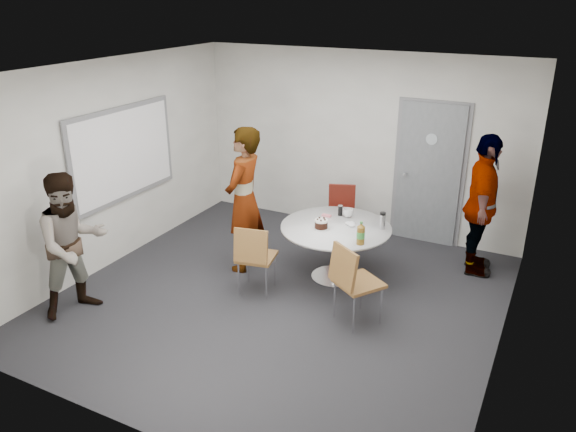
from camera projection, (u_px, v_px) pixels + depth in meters
The scene contains 15 objects.
floor at pixel (281, 298), 6.82m from camera, with size 5.00×5.00×0.00m, color #232327.
ceiling at pixel (279, 71), 5.80m from camera, with size 5.00×5.00×0.00m, color silver.
wall_back at pixel (358, 143), 8.37m from camera, with size 5.00×5.00×0.00m, color silver.
wall_left at pixel (112, 164), 7.36m from camera, with size 5.00×5.00×0.00m, color silver.
wall_right at pixel (516, 235), 5.26m from camera, with size 5.00×5.00×0.00m, color silver.
wall_front at pixel (126, 293), 4.25m from camera, with size 5.00×5.00×0.00m, color silver.
door at pixel (429, 174), 8.02m from camera, with size 1.02×0.17×2.12m.
whiteboard at pixel (124, 154), 7.47m from camera, with size 0.04×1.90×1.25m.
table at pixel (337, 234), 7.06m from camera, with size 1.39×1.39×1.01m.
chair_near_left at pixel (254, 253), 6.71m from camera, with size 0.51×0.54×0.90m.
chair_near_right at pixel (352, 277), 6.09m from camera, with size 0.64×0.66×0.95m.
chair_far at pixel (341, 208), 8.18m from camera, with size 0.53×0.55×0.86m.
person_main at pixel (244, 200), 7.24m from camera, with size 0.70×0.46×1.92m, color #A5C6EA.
person_left at pixel (73, 244), 6.26m from camera, with size 0.81×0.63×1.67m, color white.
person_right at pixel (481, 206), 7.13m from camera, with size 1.09×0.45×1.86m, color black.
Camera 1 is at (2.78, -5.25, 3.49)m, focal length 35.00 mm.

